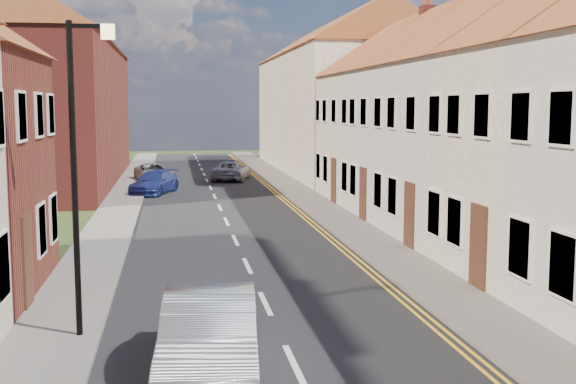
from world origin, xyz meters
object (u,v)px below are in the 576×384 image
object	(u,v)px
car_far	(154,183)
car_distant_b	(231,171)
lamppost	(78,159)
car_mid	(209,338)
car_distant	(154,173)

from	to	relation	value
car_far	car_distant_b	distance (m)	7.67
lamppost	car_distant_b	bearing A→B (deg)	79.96
car_mid	car_distant_b	xyz separation A→B (m)	(3.00, 32.44, -0.14)
lamppost	car_mid	xyz separation A→B (m)	(2.31, -2.44, -2.81)
lamppost	car_far	size ratio (longest dim) A/B	1.49
car_distant_b	car_mid	bearing A→B (deg)	98.13
car_distant	car_distant_b	distance (m)	4.70
lamppost	car_distant	xyz separation A→B (m)	(0.61, 30.00, -2.99)
car_distant	car_distant_b	size ratio (longest dim) A/B	0.93
car_distant	car_mid	bearing A→B (deg)	-99.83
car_mid	car_distant	xyz separation A→B (m)	(-1.70, 32.44, -0.18)
car_mid	car_distant_b	bearing A→B (deg)	89.36
lamppost	car_distant_b	size ratio (longest dim) A/B	1.42
car_mid	car_distant_b	world-z (taller)	car_mid
car_distant_b	lamppost	bearing A→B (deg)	93.37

